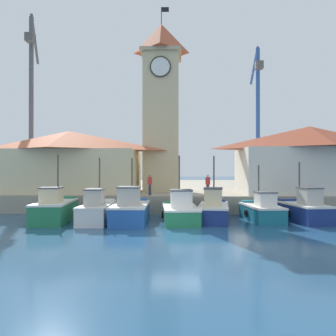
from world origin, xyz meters
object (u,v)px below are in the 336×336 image
at_px(fishing_boat_left_inner, 131,210).
at_px(clock_tower, 161,103).
at_px(fishing_boat_center, 214,210).
at_px(warehouse_right, 310,159).
at_px(warehouse_left, 69,161).
at_px(fishing_boat_right_inner, 304,210).
at_px(fishing_boat_mid_right, 262,211).
at_px(dock_worker_along_quay, 150,184).
at_px(fishing_boat_left_outer, 97,210).
at_px(port_crane_far, 258,130).
at_px(fishing_boat_far_left, 55,209).
at_px(fishing_boat_mid_left, 180,211).
at_px(port_crane_near, 31,117).
at_px(dock_worker_near_tower, 208,185).

bearing_deg(fishing_boat_left_inner, clock_tower, 81.55).
relative_size(fishing_boat_center, warehouse_right, 0.43).
bearing_deg(warehouse_left, fishing_boat_right_inner, -22.21).
distance_m(fishing_boat_left_inner, fishing_boat_mid_right, 8.57).
bearing_deg(clock_tower, fishing_boat_left_inner, -98.45).
relative_size(fishing_boat_center, dock_worker_along_quay, 3.16).
distance_m(fishing_boat_mid_right, warehouse_right, 9.25).
relative_size(fishing_boat_left_outer, clock_tower, 0.29).
bearing_deg(fishing_boat_left_outer, fishing_boat_left_inner, -1.23).
bearing_deg(port_crane_far, fishing_boat_far_left, -127.09).
xyz_separation_m(fishing_boat_far_left, fishing_boat_mid_left, (8.10, 0.10, -0.11)).
distance_m(port_crane_near, dock_worker_along_quay, 23.41).
bearing_deg(port_crane_far, fishing_boat_mid_left, -113.50).
bearing_deg(fishing_boat_mid_right, dock_worker_near_tower, 133.33).
bearing_deg(clock_tower, warehouse_left, -168.63).
xyz_separation_m(fishing_boat_left_inner, dock_worker_near_tower, (5.29, 4.37, 1.43)).
height_order(fishing_boat_left_inner, fishing_boat_right_inner, fishing_boat_left_inner).
relative_size(fishing_boat_far_left, port_crane_far, 0.27).
relative_size(fishing_boat_far_left, port_crane_near, 0.24).
xyz_separation_m(port_crane_near, port_crane_far, (29.47, 5.67, -1.04)).
height_order(fishing_boat_mid_left, warehouse_right, warehouse_right).
xyz_separation_m(fishing_boat_far_left, fishing_boat_center, (10.31, 0.73, -0.08)).
xyz_separation_m(fishing_boat_left_outer, fishing_boat_mid_left, (5.31, 0.20, -0.05)).
height_order(fishing_boat_left_outer, clock_tower, clock_tower).
xyz_separation_m(fishing_boat_left_inner, dock_worker_along_quay, (0.81, 4.62, 1.43)).
relative_size(fishing_boat_left_outer, port_crane_near, 0.23).
bearing_deg(fishing_boat_far_left, dock_worker_along_quay, 37.91).
bearing_deg(fishing_boat_mid_left, dock_worker_along_quay, 118.23).
relative_size(port_crane_near, port_crane_far, 1.12).
bearing_deg(port_crane_near, fishing_boat_left_inner, -51.66).
bearing_deg(dock_worker_near_tower, dock_worker_along_quay, 176.89).
xyz_separation_m(fishing_boat_left_inner, warehouse_left, (-6.73, 7.99, 3.36)).
xyz_separation_m(warehouse_right, port_crane_far, (-0.15, 17.89, 4.71)).
bearing_deg(port_crane_far, warehouse_left, -140.29).
height_order(fishing_boat_mid_right, fishing_boat_right_inner, fishing_boat_right_inner).
relative_size(fishing_boat_far_left, warehouse_left, 0.42).
distance_m(fishing_boat_mid_right, port_crane_near, 31.75).
relative_size(fishing_boat_left_outer, port_crane_far, 0.26).
distance_m(fishing_boat_left_outer, port_crane_far, 31.03).
xyz_separation_m(fishing_boat_left_outer, fishing_boat_left_inner, (2.16, -0.05, 0.03)).
bearing_deg(warehouse_left, port_crane_far, 39.71).
height_order(fishing_boat_left_inner, dock_worker_near_tower, fishing_boat_left_inner).
distance_m(fishing_boat_left_inner, port_crane_near, 26.58).
relative_size(fishing_boat_center, port_crane_far, 0.27).
height_order(fishing_boat_mid_right, clock_tower, clock_tower).
distance_m(fishing_boat_left_inner, fishing_boat_center, 5.44).
xyz_separation_m(fishing_boat_left_inner, warehouse_right, (14.16, 7.33, 3.49)).
distance_m(warehouse_left, warehouse_right, 20.91).
xyz_separation_m(warehouse_left, warehouse_right, (20.90, -0.66, 0.12)).
xyz_separation_m(fishing_boat_left_inner, port_crane_far, (14.01, 25.22, 8.20)).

